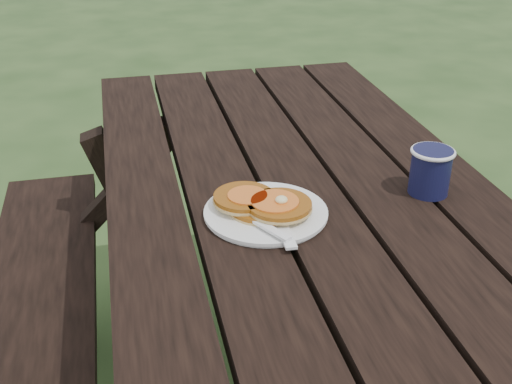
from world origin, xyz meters
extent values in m
cube|color=black|center=(0.00, 0.00, 0.73)|extent=(0.75, 1.80, 0.04)
cylinder|color=white|center=(-0.09, 0.03, 0.76)|extent=(0.26, 0.26, 0.01)
cylinder|color=#985211|center=(-0.10, 0.03, 0.77)|extent=(0.11, 0.11, 0.01)
cylinder|color=#985211|center=(-0.13, 0.06, 0.78)|extent=(0.11, 0.11, 0.01)
cylinder|color=#985211|center=(-0.07, 0.01, 0.78)|extent=(0.11, 0.11, 0.01)
cylinder|color=#C65C1C|center=(-0.08, 0.02, 0.79)|extent=(0.09, 0.09, 0.00)
ellipsoid|color=#F4E59E|center=(-0.07, 0.01, 0.79)|extent=(0.02, 0.02, 0.01)
cube|color=white|center=(-0.08, -0.01, 0.76)|extent=(0.03, 0.18, 0.00)
cylinder|color=#121336|center=(0.23, 0.05, 0.80)|extent=(0.08, 0.08, 0.09)
torus|color=white|center=(0.23, 0.05, 0.84)|extent=(0.08, 0.08, 0.01)
cylinder|color=black|center=(0.23, 0.05, 0.83)|extent=(0.07, 0.07, 0.01)
camera|label=1|loc=(-0.33, -0.94, 1.33)|focal=45.00mm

